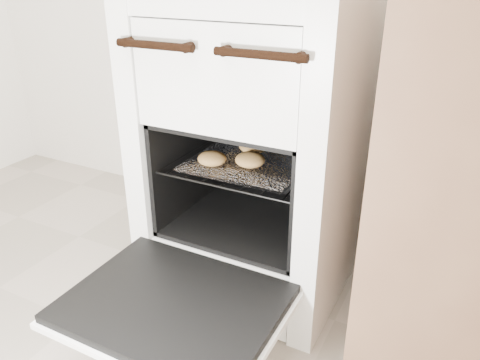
% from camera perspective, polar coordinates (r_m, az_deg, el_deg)
% --- Properties ---
extents(stove, '(0.58, 0.64, 0.89)m').
position_cam_1_polar(stove, '(1.42, 2.62, 3.87)').
color(stove, white).
rests_on(stove, ground).
extents(oven_door, '(0.52, 0.40, 0.04)m').
position_cam_1_polar(oven_door, '(1.18, -8.07, -14.94)').
color(oven_door, black).
rests_on(oven_door, stove).
extents(oven_rack, '(0.42, 0.40, 0.01)m').
position_cam_1_polar(oven_rack, '(1.38, 1.48, 2.22)').
color(oven_rack, black).
rests_on(oven_rack, stove).
extents(foil_sheet, '(0.33, 0.29, 0.01)m').
position_cam_1_polar(foil_sheet, '(1.36, 1.12, 2.17)').
color(foil_sheet, white).
rests_on(foil_sheet, oven_rack).
extents(baked_rolls, '(0.21, 0.26, 0.04)m').
position_cam_1_polar(baked_rolls, '(1.35, 0.00, 3.16)').
color(baked_rolls, tan).
rests_on(baked_rolls, foil_sheet).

